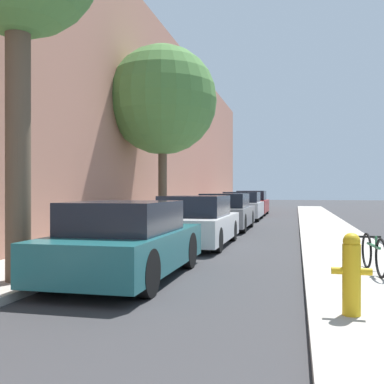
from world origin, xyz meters
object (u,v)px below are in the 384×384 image
at_px(parked_car_white, 197,222).
at_px(parked_car_red, 252,203).
at_px(parked_car_teal, 127,242).
at_px(bicycle, 373,253).
at_px(fire_hydrant, 352,273).
at_px(parked_car_silver, 243,206).
at_px(parked_car_grey, 226,212).
at_px(street_tree_far, 163,100).

bearing_deg(parked_car_white, parked_car_red, 90.13).
bearing_deg(parked_car_white, parked_car_teal, -91.84).
bearing_deg(bicycle, fire_hydrant, -108.56).
relative_size(parked_car_teal, parked_car_silver, 0.94).
bearing_deg(parked_car_teal, bicycle, 11.57).
height_order(parked_car_white, fire_hydrant, parked_car_white).
relative_size(parked_car_grey, parked_car_silver, 1.03).
bearing_deg(parked_car_red, parked_car_white, -89.87).
bearing_deg(parked_car_silver, parked_car_teal, -90.37).
relative_size(parked_car_silver, parked_car_red, 0.97).
height_order(parked_car_grey, bicycle, parked_car_grey).
xyz_separation_m(parked_car_white, fire_hydrant, (3.22, -6.74, -0.05)).
bearing_deg(parked_car_silver, parked_car_red, 89.84).
bearing_deg(parked_car_teal, parked_car_silver, 89.63).
height_order(parked_car_red, bicycle, parked_car_red).
height_order(parked_car_grey, street_tree_far, street_tree_far).
relative_size(parked_car_teal, parked_car_grey, 0.91).
relative_size(parked_car_white, bicycle, 2.79).
bearing_deg(street_tree_far, fire_hydrant, -62.23).
bearing_deg(bicycle, parked_car_red, 95.80).
height_order(parked_car_white, parked_car_grey, parked_car_grey).
bearing_deg(parked_car_white, bicycle, -45.69).
relative_size(parked_car_teal, fire_hydrant, 4.40).
height_order(parked_car_red, street_tree_far, street_tree_far).
bearing_deg(parked_car_white, parked_car_silver, 90.26).
relative_size(parked_car_white, street_tree_far, 0.68).
xyz_separation_m(parked_car_silver, parked_car_red, (0.01, 4.95, 0.02)).
bearing_deg(parked_car_teal, parked_car_grey, 89.08).
distance_m(parked_car_silver, parked_car_red, 4.95).
relative_size(parked_car_grey, fire_hydrant, 4.83).
height_order(parked_car_silver, fire_hydrant, parked_car_silver).
distance_m(parked_car_white, parked_car_silver, 11.16).
bearing_deg(fire_hydrant, parked_car_silver, 100.35).
height_order(parked_car_white, parked_car_red, parked_car_red).
bearing_deg(parked_car_grey, parked_car_silver, 90.54).
bearing_deg(parked_car_silver, fire_hydrant, -79.65).
height_order(parked_car_white, bicycle, parked_car_white).
bearing_deg(parked_car_red, fire_hydrant, -81.90).
height_order(parked_car_silver, street_tree_far, street_tree_far).
relative_size(parked_car_teal, parked_car_red, 0.91).
bearing_deg(parked_car_red, parked_car_silver, -90.16).
bearing_deg(parked_car_teal, parked_car_white, 88.16).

